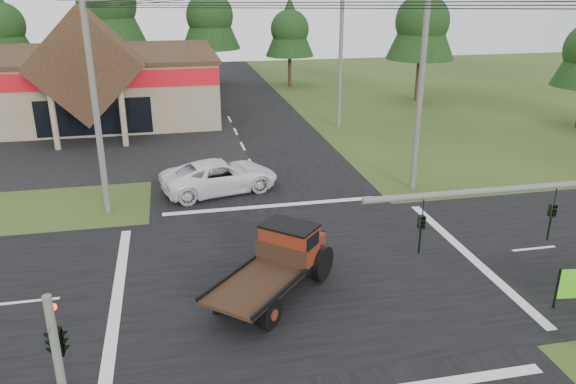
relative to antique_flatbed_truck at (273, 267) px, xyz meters
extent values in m
plane|color=#284117|center=(1.50, 1.44, -1.21)|extent=(120.00, 120.00, 0.00)
cube|color=black|center=(1.50, 1.44, -1.20)|extent=(12.00, 120.00, 0.02)
cube|color=black|center=(1.50, 1.44, -1.20)|extent=(120.00, 12.00, 0.02)
cube|color=black|center=(-12.50, 20.44, -1.20)|extent=(28.00, 14.00, 0.02)
cube|color=gray|center=(-14.50, 31.44, 1.29)|extent=(30.00, 15.00, 5.00)
cube|color=#372016|center=(-14.50, 31.44, 3.84)|extent=(30.40, 15.40, 0.30)
cube|color=#372016|center=(-8.50, 22.94, 4.09)|extent=(7.78, 4.00, 7.78)
cylinder|color=gray|center=(-10.70, 21.24, 0.79)|extent=(0.40, 0.40, 4.00)
cylinder|color=gray|center=(-6.30, 21.24, 0.79)|extent=(0.40, 0.40, 4.00)
cube|color=black|center=(-8.50, 23.92, 0.29)|extent=(8.00, 0.08, 2.60)
cylinder|color=#595651|center=(5.00, -6.06, 4.79)|extent=(8.00, 0.16, 0.16)
imported|color=black|center=(6.00, -6.06, 3.79)|extent=(0.16, 0.20, 1.00)
imported|color=black|center=(2.50, -6.06, 3.79)|extent=(0.16, 0.20, 1.00)
cylinder|color=#595651|center=(-6.00, -6.06, 0.99)|extent=(0.20, 0.20, 4.40)
imported|color=black|center=(-6.00, -5.86, 2.49)|extent=(0.53, 2.48, 1.00)
sphere|color=#FF0C0C|center=(-6.00, -5.71, 2.69)|extent=(0.18, 0.18, 0.18)
cylinder|color=#595651|center=(-6.50, 9.44, 4.04)|extent=(0.30, 0.30, 10.50)
cylinder|color=#595651|center=(9.50, 9.44, 4.54)|extent=(0.30, 0.30, 11.50)
cylinder|color=#595651|center=(9.50, 23.44, 4.39)|extent=(0.30, 0.30, 11.20)
cylinder|color=#332316|center=(-18.50, 43.44, 0.54)|extent=(0.36, 0.36, 3.50)
cone|color=black|center=(-18.50, 43.44, 5.59)|extent=(5.60, 5.60, 6.60)
sphere|color=black|center=(-18.50, 43.44, 5.29)|extent=(4.40, 4.40, 4.40)
cylinder|color=#332316|center=(-8.50, 42.44, 1.06)|extent=(0.36, 0.36, 4.55)
sphere|color=black|center=(-8.50, 42.44, 7.24)|extent=(5.72, 5.72, 5.72)
cylinder|color=#332316|center=(1.50, 43.44, 0.71)|extent=(0.36, 0.36, 3.85)
cone|color=black|center=(1.50, 43.44, 6.27)|extent=(6.16, 6.16, 7.26)
sphere|color=black|center=(1.50, 43.44, 5.94)|extent=(4.84, 4.84, 4.84)
cylinder|color=#332316|center=(9.50, 41.44, 0.36)|extent=(0.36, 0.36, 3.15)
cone|color=black|center=(9.50, 41.44, 4.91)|extent=(5.04, 5.04, 5.94)
sphere|color=black|center=(9.50, 41.44, 4.64)|extent=(3.96, 3.96, 3.96)
cylinder|color=#332316|center=(19.50, 31.44, 0.71)|extent=(0.36, 0.36, 3.85)
cone|color=black|center=(19.50, 31.44, 6.27)|extent=(6.16, 6.16, 7.26)
sphere|color=black|center=(19.50, 31.44, 5.94)|extent=(4.84, 4.84, 4.84)
imported|color=white|center=(-0.82, 11.13, -0.35)|extent=(6.71, 4.27, 1.72)
camera|label=1|loc=(-3.11, -17.27, 9.51)|focal=35.00mm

